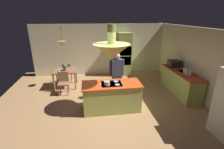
% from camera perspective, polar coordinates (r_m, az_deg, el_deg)
% --- Properties ---
extents(ground, '(8.16, 8.16, 0.00)m').
position_cam_1_polar(ground, '(5.77, -0.42, -10.78)').
color(ground, '#AD7F51').
extents(wall_back, '(6.80, 0.10, 2.55)m').
position_cam_1_polar(wall_back, '(8.56, -3.65, 8.62)').
color(wall_back, beige).
rests_on(wall_back, ground).
extents(wall_right, '(0.10, 7.20, 2.55)m').
position_cam_1_polar(wall_right, '(6.82, 27.26, 3.47)').
color(wall_right, beige).
rests_on(wall_right, ground).
extents(kitchen_island, '(1.86, 0.83, 0.93)m').
position_cam_1_polar(kitchen_island, '(5.38, -0.13, -7.64)').
color(kitchen_island, '#A8B259').
rests_on(kitchen_island, ground).
extents(counter_run_right, '(0.73, 2.16, 0.91)m').
position_cam_1_polar(counter_run_right, '(7.00, 22.59, -2.45)').
color(counter_run_right, '#A8B259').
rests_on(counter_run_right, ground).
extents(oven_tower, '(0.66, 0.62, 2.16)m').
position_cam_1_polar(oven_tower, '(8.37, 4.20, 6.96)').
color(oven_tower, '#A8B259').
rests_on(oven_tower, ground).
extents(dining_table, '(0.98, 0.86, 0.76)m').
position_cam_1_polar(dining_table, '(7.27, -15.95, 0.70)').
color(dining_table, '#896144').
rests_on(dining_table, ground).
extents(person_at_island, '(0.53, 0.23, 1.74)m').
position_cam_1_polar(person_at_island, '(5.82, 1.61, 0.43)').
color(person_at_island, tan).
rests_on(person_at_island, ground).
extents(range_hood, '(1.10, 1.10, 1.00)m').
position_cam_1_polar(range_hood, '(4.87, -0.15, 8.26)').
color(range_hood, '#A8B259').
extents(pendant_light_over_table, '(0.32, 0.32, 0.82)m').
position_cam_1_polar(pendant_light_over_table, '(6.98, -16.90, 10.13)').
color(pendant_light_over_table, '#E0B266').
extents(chair_facing_island, '(0.40, 0.40, 0.87)m').
position_cam_1_polar(chair_facing_island, '(6.71, -16.49, -2.30)').
color(chair_facing_island, '#896144').
rests_on(chair_facing_island, ground).
extents(chair_by_back_wall, '(0.40, 0.40, 0.87)m').
position_cam_1_polar(chair_by_back_wall, '(7.93, -15.30, 1.24)').
color(chair_by_back_wall, '#896144').
rests_on(chair_by_back_wall, ground).
extents(potted_plant_on_table, '(0.20, 0.20, 0.30)m').
position_cam_1_polar(potted_plant_on_table, '(7.10, -16.07, 2.60)').
color(potted_plant_on_table, '#99382D').
rests_on(potted_plant_on_table, dining_table).
extents(cup_on_table, '(0.07, 0.07, 0.09)m').
position_cam_1_polar(cup_on_table, '(7.05, -17.84, 1.24)').
color(cup_on_table, white).
rests_on(cup_on_table, dining_table).
extents(canister_flour, '(0.10, 0.10, 0.20)m').
position_cam_1_polar(canister_flour, '(6.40, 25.52, 0.33)').
color(canister_flour, silver).
rests_on(canister_flour, counter_run_right).
extents(canister_sugar, '(0.13, 0.13, 0.19)m').
position_cam_1_polar(canister_sugar, '(6.55, 24.68, 0.79)').
color(canister_sugar, silver).
rests_on(canister_sugar, counter_run_right).
extents(canister_tea, '(0.10, 0.10, 0.18)m').
position_cam_1_polar(canister_tea, '(6.69, 23.87, 1.27)').
color(canister_tea, silver).
rests_on(canister_tea, counter_run_right).
extents(microwave_on_counter, '(0.46, 0.36, 0.28)m').
position_cam_1_polar(microwave_on_counter, '(7.34, 20.73, 3.64)').
color(microwave_on_counter, '#232326').
rests_on(microwave_on_counter, counter_run_right).
extents(cooking_pot_on_cooktop, '(0.18, 0.18, 0.12)m').
position_cam_1_polar(cooking_pot_on_cooktop, '(5.02, -1.74, -3.04)').
color(cooking_pot_on_cooktop, '#B2B2B7').
rests_on(cooking_pot_on_cooktop, kitchen_island).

